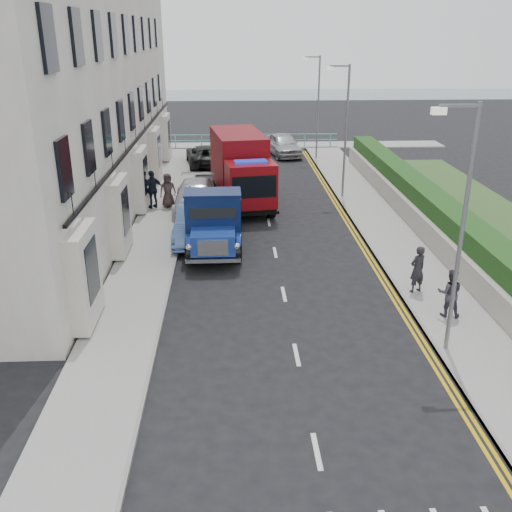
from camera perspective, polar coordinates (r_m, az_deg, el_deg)
name	(u,v)px	position (r m, az deg, el deg)	size (l,w,h in m)	color
ground	(290,321)	(18.23, 3.37, -6.54)	(120.00, 120.00, 0.00)	black
pavement_west	(158,229)	(26.61, -9.82, 2.64)	(2.40, 38.00, 0.12)	gray
pavement_east	(383,226)	(27.33, 12.60, 2.93)	(2.60, 38.00, 0.12)	gray
promenade	(253,146)	(45.81, -0.31, 10.97)	(30.00, 2.50, 0.12)	gray
sea_plane	(243,101)	(76.47, -1.27, 15.27)	(120.00, 120.00, 0.00)	slate
terrace_west	(67,62)	(30.00, -18.34, 17.93)	(6.31, 30.20, 14.25)	silver
garden_east	(425,208)	(27.64, 16.58, 4.59)	(1.45, 28.00, 1.75)	#B2AD9E
seafront_railing	(253,141)	(44.92, -0.27, 11.43)	(13.00, 0.08, 1.11)	#59B2A5
lamp_near	(459,219)	(15.87, 19.65, 3.48)	(1.23, 0.18, 7.00)	slate
lamp_mid	(344,124)	(30.90, 8.80, 12.88)	(1.23, 0.18, 7.00)	slate
lamp_far	(317,102)	(40.67, 6.08, 15.10)	(1.23, 0.18, 7.00)	slate
bedford_lorry	(213,225)	(23.22, -4.28, 3.07)	(2.33, 5.65, 2.65)	black
red_lorry	(241,167)	(30.08, -1.53, 8.87)	(3.36, 7.18, 3.62)	black
parked_car_front	(207,235)	(23.73, -4.97, 2.06)	(1.58, 3.93, 1.34)	black
parked_car_mid	(198,222)	(25.09, -5.86, 3.42)	(1.66, 4.77, 1.57)	#648CD6
parked_car_rear	(195,197)	(29.11, -6.09, 5.90)	(2.08, 5.11, 1.48)	silver
seafront_car_left	(205,155)	(39.17, -5.11, 9.99)	(2.32, 5.03, 1.40)	black
seafront_car_right	(283,145)	(42.36, 2.73, 11.07)	(1.88, 4.68, 1.60)	#A8A7AB
pedestrian_east_near	(417,269)	(20.33, 15.84, -1.28)	(0.61, 0.40, 1.68)	black
pedestrian_east_far	(450,293)	(18.96, 18.81, -3.51)	(0.77, 0.60, 1.59)	#38343F
pedestrian_west_near	(153,189)	(29.49, -10.29, 6.57)	(1.13, 0.47, 1.93)	black
pedestrian_west_far	(168,190)	(29.53, -8.81, 6.51)	(0.85, 0.56, 1.75)	#3D2D2C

